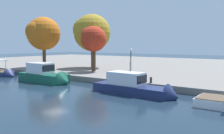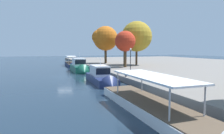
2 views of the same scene
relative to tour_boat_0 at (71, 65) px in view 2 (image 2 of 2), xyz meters
The scene contains 11 objects.
ground_plane 22.32m from the tour_boat_0, 11.38° to the right, with size 220.00×220.00×0.00m, color #192838.
dock_promenade 37.32m from the tour_boat_0, 54.11° to the left, with size 120.00×55.00×0.80m, color slate.
tour_boat_0 is the anchor object (origin of this frame).
motor_yacht_1 15.58m from the tour_boat_0, ahead, with size 9.19×2.97×5.01m.
motor_yacht_2 30.43m from the tour_boat_0, ahead, with size 10.18×3.02×4.53m.
tour_boat_3 45.25m from the tour_boat_0, ahead, with size 14.96×3.05×3.99m.
mooring_bollard_0 30.73m from the tour_boat_0, ahead, with size 0.32×0.32×0.76m.
lamp_post 26.83m from the tour_boat_0, 13.17° to the left, with size 0.33×0.33×4.09m.
tree_0 19.96m from the tour_boat_0, 50.05° to the left, with size 7.52×7.50×10.83m.
tree_2 19.79m from the tour_boat_0, 28.64° to the left, with size 4.51×4.57×7.92m.
tree_4 12.02m from the tour_boat_0, 67.78° to the left, with size 6.82×7.22×10.33m.
Camera 2 is at (34.76, -4.00, 4.70)m, focal length 31.99 mm.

